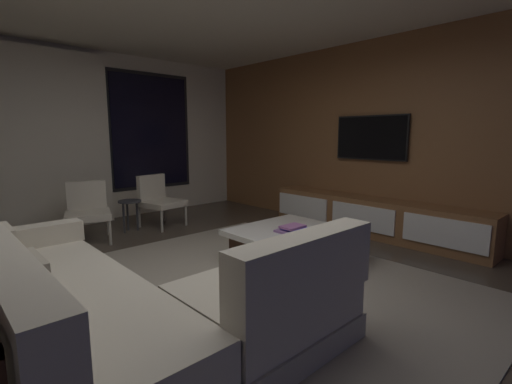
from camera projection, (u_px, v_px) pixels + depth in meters
name	position (u px, v px, depth m)	size (l,w,h in m)	color
floor	(214.00, 297.00, 3.13)	(9.20, 9.20, 0.00)	#473D33
back_wall_with_window	(67.00, 138.00, 5.49)	(6.60, 0.30, 2.70)	beige
media_wall	(391.00, 138.00, 4.98)	(0.12, 7.80, 2.70)	brown
area_rug	(251.00, 288.00, 3.29)	(3.20, 3.80, 0.01)	gray
sectional_couch	(120.00, 307.00, 2.32)	(1.98, 2.50, 0.82)	#B1A997
coffee_table	(293.00, 246.00, 3.95)	(1.16, 1.16, 0.36)	#392116
book_stack_on_coffee_table	(292.00, 229.00, 3.87)	(0.29, 0.24, 0.07)	#855D94
accent_chair_near_window	(158.00, 198.00, 5.52)	(0.65, 0.67, 0.78)	#B2ADA0
accent_chair_by_curtain	(88.00, 208.00, 4.74)	(0.69, 0.70, 0.78)	#B2ADA0
side_stool	(130.00, 206.00, 5.19)	(0.32, 0.32, 0.46)	#333338
media_console	(373.00, 218.00, 4.99)	(0.46, 3.10, 0.52)	brown
mounted_tv	(371.00, 138.00, 5.08)	(0.05, 1.08, 0.62)	black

